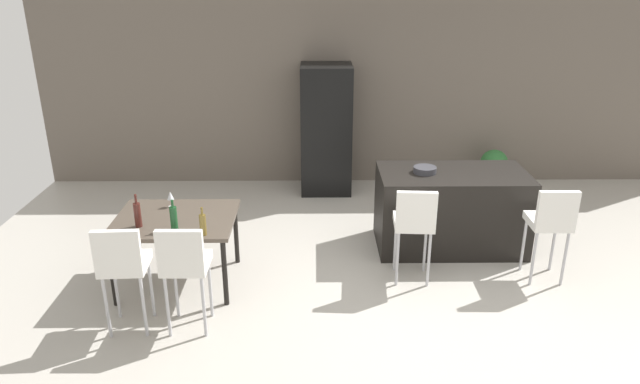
{
  "coord_description": "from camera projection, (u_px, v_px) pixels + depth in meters",
  "views": [
    {
      "loc": [
        -0.98,
        -5.36,
        3.1
      ],
      "look_at": [
        -0.92,
        0.38,
        0.85
      ],
      "focal_mm": 32.36,
      "sensor_mm": 36.0,
      "label": 1
    }
  ],
  "objects": [
    {
      "name": "ground_plane",
      "position": [
        406.0,
        279.0,
        6.13
      ],
      "size": [
        10.0,
        10.0,
        0.0
      ],
      "primitive_type": "plane",
      "color": "#ADA89E"
    },
    {
      "name": "back_wall",
      "position": [
        380.0,
        87.0,
        8.5
      ],
      "size": [
        10.0,
        0.12,
        2.9
      ],
      "primitive_type": "cube",
      "color": "#665B51",
      "rests_on": "ground_plane"
    },
    {
      "name": "kitchen_island",
      "position": [
        451.0,
        210.0,
        6.71
      ],
      "size": [
        1.68,
        0.89,
        0.92
      ],
      "primitive_type": "cube",
      "color": "black",
      "rests_on": "ground_plane"
    },
    {
      "name": "bar_chair_left",
      "position": [
        414.0,
        220.0,
        5.84
      ],
      "size": [
        0.43,
        0.43,
        1.05
      ],
      "color": "white",
      "rests_on": "ground_plane"
    },
    {
      "name": "bar_chair_middle",
      "position": [
        551.0,
        220.0,
        5.86
      ],
      "size": [
        0.41,
        0.41,
        1.05
      ],
      "color": "white",
      "rests_on": "ground_plane"
    },
    {
      "name": "dining_table",
      "position": [
        175.0,
        224.0,
        5.83
      ],
      "size": [
        1.2,
        0.99,
        0.74
      ],
      "color": "#4C4238",
      "rests_on": "ground_plane"
    },
    {
      "name": "dining_chair_near",
      "position": [
        123.0,
        262.0,
        5.02
      ],
      "size": [
        0.42,
        0.42,
        1.05
      ],
      "color": "white",
      "rests_on": "ground_plane"
    },
    {
      "name": "dining_chair_far",
      "position": [
        184.0,
        262.0,
        5.02
      ],
      "size": [
        0.4,
        0.4,
        1.05
      ],
      "color": "white",
      "rests_on": "ground_plane"
    },
    {
      "name": "wine_bottle_middle",
      "position": [
        203.0,
        224.0,
        5.39
      ],
      "size": [
        0.06,
        0.06,
        0.28
      ],
      "color": "brown",
      "rests_on": "dining_table"
    },
    {
      "name": "wine_bottle_near",
      "position": [
        138.0,
        214.0,
        5.56
      ],
      "size": [
        0.07,
        0.07,
        0.34
      ],
      "color": "#471E19",
      "rests_on": "dining_table"
    },
    {
      "name": "wine_bottle_corner",
      "position": [
        174.0,
        218.0,
        5.5
      ],
      "size": [
        0.07,
        0.07,
        0.31
      ],
      "color": "#194723",
      "rests_on": "dining_table"
    },
    {
      "name": "wine_glass_left",
      "position": [
        170.0,
        196.0,
        6.02
      ],
      "size": [
        0.07,
        0.07,
        0.17
      ],
      "color": "silver",
      "rests_on": "dining_table"
    },
    {
      "name": "refrigerator",
      "position": [
        326.0,
        129.0,
        8.27
      ],
      "size": [
        0.72,
        0.68,
        1.84
      ],
      "primitive_type": "cube",
      "color": "black",
      "rests_on": "ground_plane"
    },
    {
      "name": "fruit_bowl",
      "position": [
        425.0,
        170.0,
        6.52
      ],
      "size": [
        0.26,
        0.26,
        0.07
      ],
      "primitive_type": "cylinder",
      "color": "#333338",
      "rests_on": "kitchen_island"
    },
    {
      "name": "potted_plant",
      "position": [
        494.0,
        166.0,
        8.49
      ],
      "size": [
        0.4,
        0.4,
        0.6
      ],
      "color": "#38383D",
      "rests_on": "ground_plane"
    }
  ]
}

